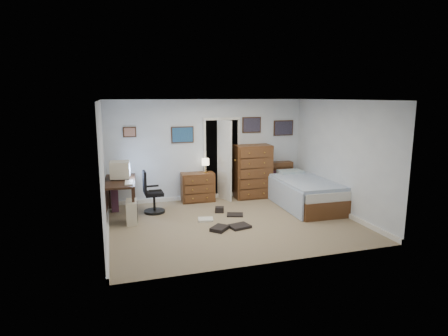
# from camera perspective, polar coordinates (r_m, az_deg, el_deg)

# --- Properties ---
(floor) EXTENTS (5.00, 4.00, 0.02)m
(floor) POSITION_cam_1_polar(r_m,az_deg,el_deg) (7.84, 1.38, -8.35)
(floor) COLOR gray
(floor) RESTS_ON ground
(computer_desk) EXTENTS (0.73, 1.43, 0.80)m
(computer_desk) POSITION_cam_1_polar(r_m,az_deg,el_deg) (8.37, -16.23, -3.07)
(computer_desk) COLOR #321B10
(computer_desk) RESTS_ON floor
(crt_monitor) EXTENTS (0.44, 0.41, 0.38)m
(crt_monitor) POSITION_cam_1_polar(r_m,az_deg,el_deg) (8.43, -15.58, -0.27)
(crt_monitor) COLOR beige
(crt_monitor) RESTS_ON computer_desk
(keyboard) EXTENTS (0.19, 0.44, 0.03)m
(keyboard) POSITION_cam_1_polar(r_m,az_deg,el_deg) (7.99, -14.28, -2.18)
(keyboard) COLOR beige
(keyboard) RESTS_ON computer_desk
(pc_tower) EXTENTS (0.25, 0.46, 0.48)m
(pc_tower) POSITION_cam_1_polar(r_m,az_deg,el_deg) (7.94, -13.86, -6.52)
(pc_tower) COLOR beige
(pc_tower) RESTS_ON floor
(office_chair) EXTENTS (0.47, 0.48, 0.96)m
(office_chair) POSITION_cam_1_polar(r_m,az_deg,el_deg) (8.50, -10.97, -4.32)
(office_chair) COLOR black
(office_chair) RESTS_ON floor
(media_stack) EXTENTS (0.16, 0.16, 0.77)m
(media_stack) POSITION_cam_1_polar(r_m,az_deg,el_deg) (8.80, -16.35, -3.96)
(media_stack) COLOR maroon
(media_stack) RESTS_ON floor
(low_dresser) EXTENTS (0.82, 0.44, 0.72)m
(low_dresser) POSITION_cam_1_polar(r_m,az_deg,el_deg) (9.29, -4.01, -2.93)
(low_dresser) COLOR brown
(low_dresser) RESTS_ON floor
(table_lamp) EXTENTS (0.19, 0.19, 0.35)m
(table_lamp) POSITION_cam_1_polar(r_m,az_deg,el_deg) (9.21, -2.85, 0.88)
(table_lamp) COLOR gold
(table_lamp) RESTS_ON low_dresser
(doorway) EXTENTS (0.96, 1.12, 2.05)m
(doorway) POSITION_cam_1_polar(r_m,az_deg,el_deg) (9.80, -0.84, 1.66)
(doorway) COLOR black
(doorway) RESTS_ON floor
(tall_dresser) EXTENTS (0.95, 0.58, 1.36)m
(tall_dresser) POSITION_cam_1_polar(r_m,az_deg,el_deg) (9.61, 4.35, -0.51)
(tall_dresser) COLOR brown
(tall_dresser) RESTS_ON floor
(headboard_bookcase) EXTENTS (0.96, 0.26, 0.86)m
(headboard_bookcase) POSITION_cam_1_polar(r_m,az_deg,el_deg) (10.02, 7.75, -1.41)
(headboard_bookcase) COLOR brown
(headboard_bookcase) RESTS_ON floor
(bed) EXTENTS (1.22, 2.20, 0.71)m
(bed) POSITION_cam_1_polar(r_m,az_deg,el_deg) (9.07, 12.12, -3.64)
(bed) COLOR brown
(bed) RESTS_ON floor
(wall_posters) EXTENTS (4.38, 0.04, 0.60)m
(wall_posters) POSITION_cam_1_polar(r_m,az_deg,el_deg) (9.49, 0.93, 5.89)
(wall_posters) COLOR #331E11
(wall_posters) RESTS_ON floor
(floor_clutter) EXTENTS (1.09, 1.42, 0.12)m
(floor_clutter) POSITION_cam_1_polar(r_m,az_deg,el_deg) (7.80, 0.14, -8.11)
(floor_clutter) COLOR silver
(floor_clutter) RESTS_ON floor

